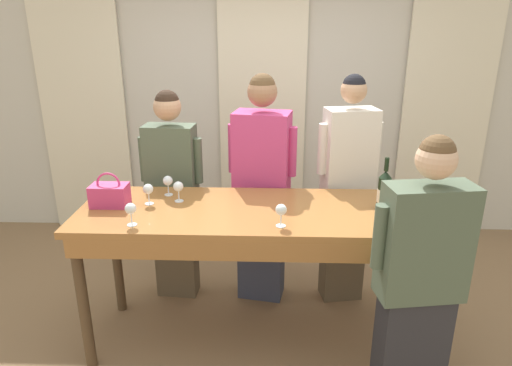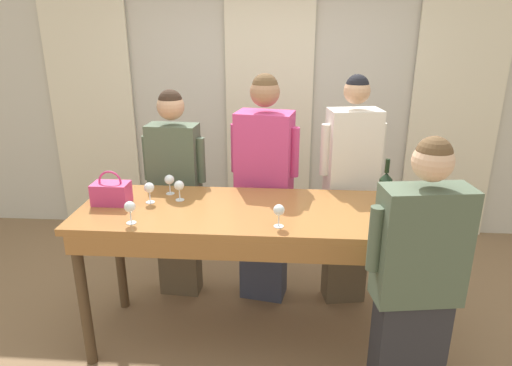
% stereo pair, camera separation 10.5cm
% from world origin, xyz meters
% --- Properties ---
extents(ground_plane, '(18.00, 18.00, 0.00)m').
position_xyz_m(ground_plane, '(0.00, 0.00, 0.00)').
color(ground_plane, '#846647').
extents(wall_back, '(12.00, 0.06, 2.80)m').
position_xyz_m(wall_back, '(0.00, 1.93, 1.40)').
color(wall_back, beige).
rests_on(wall_back, ground_plane).
extents(curtain_panel_left, '(0.86, 0.03, 2.69)m').
position_xyz_m(curtain_panel_left, '(-1.83, 1.87, 1.34)').
color(curtain_panel_left, '#EFE5C6').
rests_on(curtain_panel_left, ground_plane).
extents(curtain_panel_center, '(0.86, 0.03, 2.69)m').
position_xyz_m(curtain_panel_center, '(0.00, 1.87, 1.34)').
color(curtain_panel_center, '#EFE5C6').
rests_on(curtain_panel_center, ground_plane).
extents(curtain_panel_right, '(0.86, 0.03, 2.69)m').
position_xyz_m(curtain_panel_right, '(1.83, 1.87, 1.34)').
color(curtain_panel_right, '#EFE5C6').
rests_on(curtain_panel_right, ground_plane).
extents(tasting_bar, '(2.29, 0.79, 1.01)m').
position_xyz_m(tasting_bar, '(0.00, -0.03, 0.89)').
color(tasting_bar, '#9E6633').
rests_on(tasting_bar, ground_plane).
extents(wine_bottle, '(0.08, 0.08, 0.35)m').
position_xyz_m(wine_bottle, '(0.82, 0.02, 1.13)').
color(wine_bottle, black).
rests_on(wine_bottle, tasting_bar).
extents(handbag, '(0.24, 0.15, 0.23)m').
position_xyz_m(handbag, '(-0.96, 0.03, 1.08)').
color(handbag, '#C63870').
rests_on(handbag, tasting_bar).
extents(wine_glass_front_left, '(0.07, 0.07, 0.14)m').
position_xyz_m(wine_glass_front_left, '(-0.73, -0.27, 1.11)').
color(wine_glass_front_left, white).
rests_on(wine_glass_front_left, tasting_bar).
extents(wine_glass_front_mid, '(0.07, 0.07, 0.14)m').
position_xyz_m(wine_glass_front_mid, '(-0.52, 0.12, 1.11)').
color(wine_glass_front_mid, white).
rests_on(wine_glass_front_mid, tasting_bar).
extents(wine_glass_front_right, '(0.07, 0.07, 0.14)m').
position_xyz_m(wine_glass_front_right, '(1.03, -0.17, 1.11)').
color(wine_glass_front_right, white).
rests_on(wine_glass_front_right, tasting_bar).
extents(wine_glass_center_left, '(0.07, 0.07, 0.14)m').
position_xyz_m(wine_glass_center_left, '(-0.71, 0.06, 1.11)').
color(wine_glass_center_left, white).
rests_on(wine_glass_center_left, tasting_bar).
extents(wine_glass_center_mid, '(0.07, 0.07, 0.14)m').
position_xyz_m(wine_glass_center_mid, '(0.16, -0.26, 1.11)').
color(wine_glass_center_mid, white).
rests_on(wine_glass_center_mid, tasting_bar).
extents(wine_glass_center_right, '(0.07, 0.07, 0.14)m').
position_xyz_m(wine_glass_center_right, '(-0.62, 0.23, 1.11)').
color(wine_glass_center_right, white).
rests_on(wine_glass_center_right, tasting_bar).
extents(guest_olive_jacket, '(0.49, 0.23, 1.69)m').
position_xyz_m(guest_olive_jacket, '(-0.67, 0.57, 0.88)').
color(guest_olive_jacket, brown).
rests_on(guest_olive_jacket, ground_plane).
extents(guest_pink_top, '(0.53, 0.34, 1.81)m').
position_xyz_m(guest_pink_top, '(0.03, 0.57, 0.93)').
color(guest_pink_top, '#383D51').
rests_on(guest_pink_top, ground_plane).
extents(guest_cream_sweater, '(0.49, 0.29, 1.80)m').
position_xyz_m(guest_cream_sweater, '(0.68, 0.57, 0.93)').
color(guest_cream_sweater, brown).
rests_on(guest_cream_sweater, ground_plane).
extents(host_pouring, '(0.56, 0.26, 1.65)m').
position_xyz_m(host_pouring, '(0.88, -0.61, 0.85)').
color(host_pouring, '#28282D').
rests_on(host_pouring, ground_plane).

